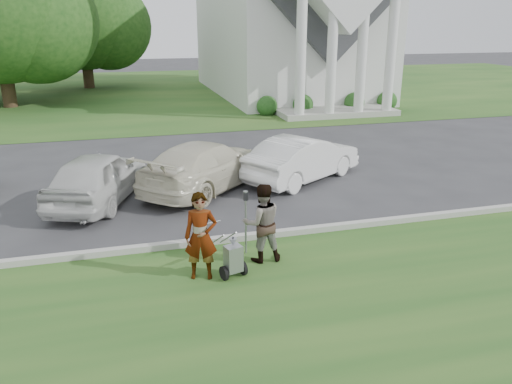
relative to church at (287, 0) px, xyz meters
name	(u,v)px	position (x,y,z in m)	size (l,w,h in m)	color
ground	(228,253)	(-9.00, -23.11, -5.94)	(120.00, 120.00, 0.00)	#333335
grass_strip	(269,334)	(-9.00, -26.11, -5.93)	(80.00, 7.00, 0.01)	#1D4A19
church_lawn	(147,91)	(-9.00, 3.89, -5.93)	(80.00, 30.00, 0.01)	#1D4A19
curb	(223,240)	(-9.00, -22.56, -5.86)	(80.00, 0.18, 0.15)	#9E9E93
church	(287,0)	(0.00, 0.00, 0.00)	(9.19, 19.00, 24.10)	white
tree_back	(82,20)	(-13.01, 6.87, -1.21)	(9.61, 7.60, 8.89)	#332316
striping_cart	(233,259)	(-9.13, -24.16, -5.56)	(0.64, 1.01, 0.88)	black
person_left	(201,237)	(-9.70, -24.02, -5.09)	(0.62, 0.41, 1.69)	#999999
person_right	(262,223)	(-8.40, -23.62, -5.12)	(0.80, 0.62, 1.64)	#999999
parking_meter_near	(246,215)	(-8.64, -23.22, -5.06)	(0.10, 0.09, 1.40)	#97999F
car_b	(98,177)	(-11.67, -19.06, -5.24)	(1.66, 4.13, 1.41)	silver
car_c	(206,165)	(-8.67, -18.67, -5.24)	(1.95, 4.79, 1.39)	beige
car_d	(303,158)	(-5.67, -18.63, -5.25)	(1.45, 4.16, 1.37)	white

